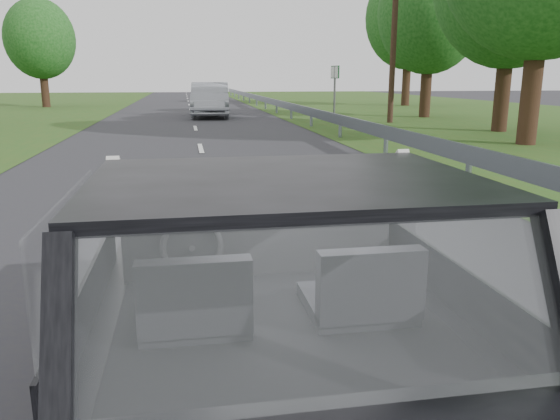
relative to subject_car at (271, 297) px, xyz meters
name	(u,v)px	position (x,y,z in m)	size (l,w,h in m)	color
ground	(272,419)	(0.00, 0.00, -0.72)	(140.00, 140.00, 0.00)	#2A2932
subject_car	(271,297)	(0.00, 0.00, 0.00)	(1.80, 4.00, 1.45)	black
dashboard	(256,240)	(0.00, 0.62, 0.12)	(1.58, 0.45, 0.30)	black
driver_seat	(195,296)	(-0.40, -0.29, 0.16)	(0.50, 0.72, 0.42)	black
passenger_seat	(363,285)	(0.40, -0.29, 0.16)	(0.50, 0.72, 0.42)	black
steering_wheel	(192,247)	(-0.40, 0.33, 0.20)	(0.36, 0.36, 0.04)	black
cat	(273,204)	(0.11, 0.61, 0.36)	(0.59, 0.18, 0.26)	gray
guardrail	(382,131)	(4.30, 10.00, -0.15)	(0.05, 90.00, 0.32)	slate
other_car	(210,100)	(0.87, 24.07, 0.09)	(1.95, 4.94, 1.62)	#A0A3AE
highway_sign	(335,92)	(6.49, 22.23, 0.46)	(0.09, 0.95, 2.36)	#114820
utility_pole	(394,33)	(8.06, 19.20, 2.86)	(0.23, 0.23, 7.17)	#4F3325
tree_1	(510,14)	(10.45, 14.97, 3.17)	(5.14, 5.14, 7.79)	#114311
tree_2	(429,37)	(10.87, 22.03, 2.91)	(4.79, 4.79, 7.26)	#114311
tree_3	(408,39)	(14.27, 32.57, 3.58)	(5.68, 5.68, 8.60)	#114311
tree_6	(41,55)	(-8.97, 34.60, 2.48)	(4.22, 4.22, 6.40)	#114311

